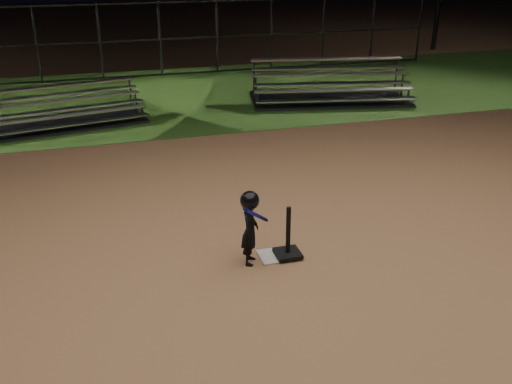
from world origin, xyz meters
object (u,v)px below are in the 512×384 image
home_plate (274,256)px  bleacher_left (69,117)px  child_batter (250,226)px  batting_tee (288,247)px  bleacher_right (330,93)px

home_plate → bleacher_left: bearing=111.1°
home_plate → bleacher_left: (-3.07, 7.93, 0.18)m
child_batter → bleacher_left: bearing=40.5°
batting_tee → child_batter: bearing=-179.5°
child_batter → bleacher_right: size_ratio=0.24×
bleacher_right → batting_tee: bearing=-105.5°
batting_tee → child_batter: (-0.59, -0.00, 0.44)m
home_plate → bleacher_left: 8.51m
bleacher_right → bleacher_left: bearing=-166.4°
home_plate → child_batter: bearing=-170.7°
child_batter → bleacher_left: (-2.67, 8.00, -0.43)m
batting_tee → bleacher_left: 8.64m
bleacher_right → child_batter: bearing=-108.7°
home_plate → batting_tee: batting_tee is taller
batting_tee → bleacher_left: size_ratio=0.20×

